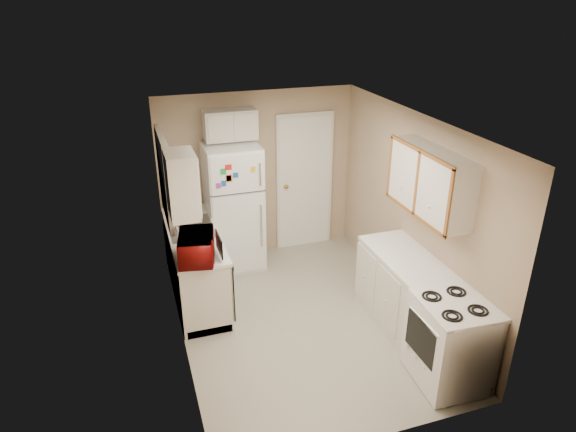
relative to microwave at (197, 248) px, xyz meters
name	(u,v)px	position (x,y,z in m)	size (l,w,h in m)	color
floor	(301,318)	(1.15, -0.22, -1.05)	(3.80, 3.80, 0.00)	#BBB8A9
ceiling	(303,124)	(1.15, -0.22, 1.35)	(3.80, 3.80, 0.00)	white
wall_left	(175,248)	(-0.25, -0.22, 0.15)	(3.80, 3.80, 0.00)	tan
wall_right	(412,214)	(2.55, -0.22, 0.15)	(3.80, 3.80, 0.00)	tan
wall_back	(258,175)	(1.15, 1.68, 0.15)	(2.80, 2.80, 0.00)	tan
wall_front	(382,328)	(1.15, -2.12, 0.15)	(2.80, 2.80, 0.00)	tan
left_counter	(196,265)	(0.05, 0.68, -0.60)	(0.60, 1.80, 0.90)	silver
dishwasher	(228,282)	(0.34, 0.08, -0.56)	(0.03, 0.58, 0.72)	black
sink	(192,231)	(0.05, 0.83, -0.19)	(0.54, 0.74, 0.16)	gray
microwave	(197,248)	(0.00, 0.00, 0.00)	(0.31, 0.55, 0.37)	maroon
soap_bottle	(186,207)	(0.05, 1.31, -0.05)	(0.09, 0.09, 0.20)	white
window_blinds	(165,178)	(-0.21, 0.83, 0.55)	(0.10, 0.98, 1.08)	silver
upper_cabinet_left	(182,185)	(-0.10, 0.00, 0.75)	(0.30, 0.45, 0.70)	silver
refrigerator	(233,207)	(0.71, 1.36, -0.16)	(0.73, 0.71, 1.78)	white
cabinet_over_fridge	(230,125)	(0.75, 1.53, 0.95)	(0.70, 0.30, 0.40)	silver
interior_door	(304,182)	(1.85, 1.64, -0.03)	(0.86, 0.06, 2.08)	white
right_counter	(419,307)	(2.25, -1.02, -0.60)	(0.60, 2.00, 0.90)	silver
stove	(448,343)	(2.19, -1.65, -0.60)	(0.60, 0.74, 0.90)	white
upper_cabinet_right	(430,182)	(2.40, -0.72, 0.75)	(0.30, 1.20, 0.70)	silver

